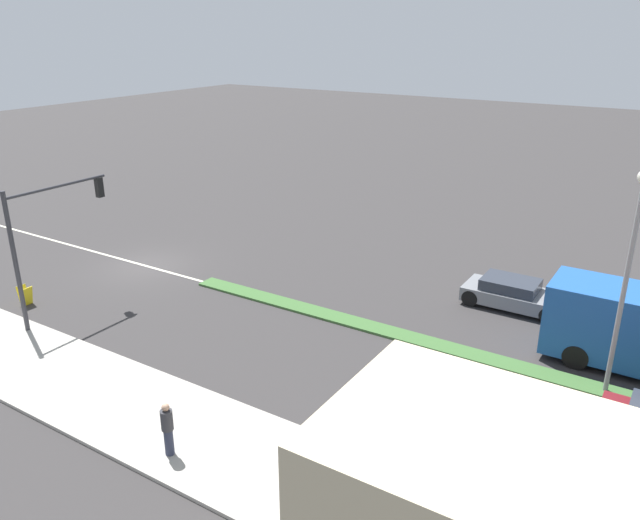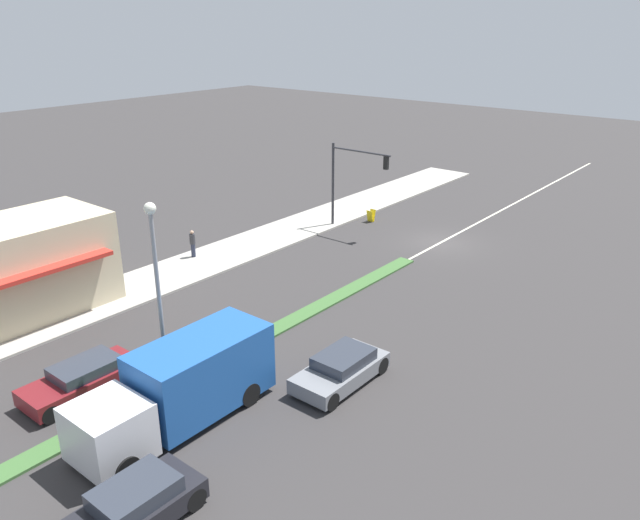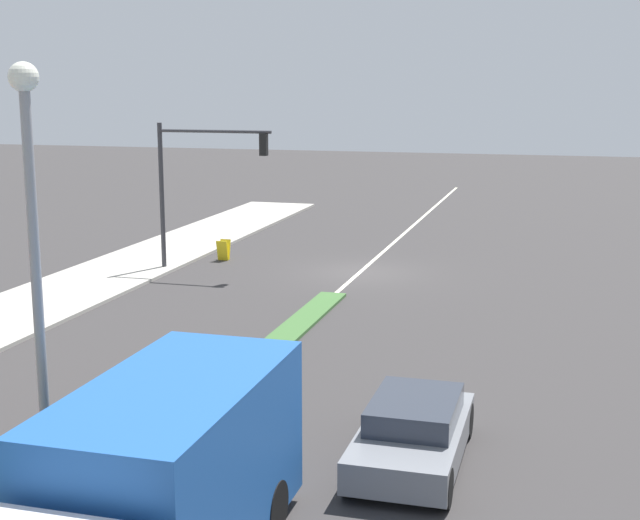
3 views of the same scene
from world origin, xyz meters
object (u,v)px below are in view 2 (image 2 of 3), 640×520
(warning_aframe_sign, at_px, (371,216))
(sedan_dark, at_px, (132,508))
(pedestrian, at_px, (193,243))
(delivery_truck, at_px, (182,385))
(suv_grey, at_px, (341,369))
(street_lamp, at_px, (157,274))
(traffic_signal_main, at_px, (350,173))
(sedan_maroon, at_px, (83,379))

(warning_aframe_sign, xyz_separation_m, sedan_dark, (-11.00, 27.47, 0.23))
(pedestrian, height_order, delivery_truck, delivery_truck)
(warning_aframe_sign, relative_size, suv_grey, 0.20)
(warning_aframe_sign, bearing_deg, delivery_truck, 109.36)
(street_lamp, bearing_deg, traffic_signal_main, -72.97)
(street_lamp, height_order, warning_aframe_sign, street_lamp)
(pedestrian, bearing_deg, sedan_maroon, 123.21)
(delivery_truck, relative_size, suv_grey, 1.79)
(traffic_signal_main, bearing_deg, suv_grey, 125.75)
(delivery_truck, xyz_separation_m, sedan_maroon, (4.40, 1.29, -0.86))
(delivery_truck, height_order, sedan_maroon, delivery_truck)
(suv_grey, height_order, sedan_dark, sedan_dark)
(sedan_maroon, relative_size, sedan_dark, 1.07)
(street_lamp, height_order, delivery_truck, street_lamp)
(traffic_signal_main, distance_m, sedan_maroon, 22.82)
(sedan_dark, bearing_deg, delivery_truck, -55.92)
(sedan_dark, bearing_deg, warning_aframe_sign, -68.18)
(warning_aframe_sign, relative_size, delivery_truck, 0.11)
(warning_aframe_sign, height_order, sedan_dark, sedan_dark)
(pedestrian, distance_m, sedan_maroon, 14.33)
(warning_aframe_sign, bearing_deg, traffic_signal_main, 87.00)
(pedestrian, xyz_separation_m, sedan_dark, (-15.05, 14.83, -0.33))
(warning_aframe_sign, bearing_deg, pedestrian, 72.24)
(traffic_signal_main, xyz_separation_m, suv_grey, (-11.12, 15.45, -3.28))
(pedestrian, bearing_deg, suv_grey, 160.93)
(street_lamp, xyz_separation_m, delivery_truck, (-2.20, 0.95, -3.31))
(sedan_maroon, relative_size, suv_grey, 1.06)
(warning_aframe_sign, distance_m, sedan_maroon, 24.92)
(sedan_dark, bearing_deg, suv_grey, -90.00)
(street_lamp, relative_size, warning_aframe_sign, 8.80)
(sedan_maroon, xyz_separation_m, suv_grey, (-7.20, -6.78, 0.00))
(traffic_signal_main, relative_size, delivery_truck, 0.75)
(street_lamp, distance_m, sedan_dark, 8.24)
(pedestrian, distance_m, warning_aframe_sign, 13.28)
(traffic_signal_main, xyz_separation_m, warning_aframe_sign, (-0.13, -2.39, -3.47))
(street_lamp, xyz_separation_m, suv_grey, (-5.00, -4.54, -4.16))
(traffic_signal_main, relative_size, sedan_maroon, 1.26)
(delivery_truck, distance_m, suv_grey, 6.22)
(street_lamp, height_order, sedan_maroon, street_lamp)
(pedestrian, distance_m, sedan_dark, 21.13)
(pedestrian, bearing_deg, street_lamp, 135.89)
(street_lamp, xyz_separation_m, sedan_maroon, (2.20, 2.25, -4.17))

